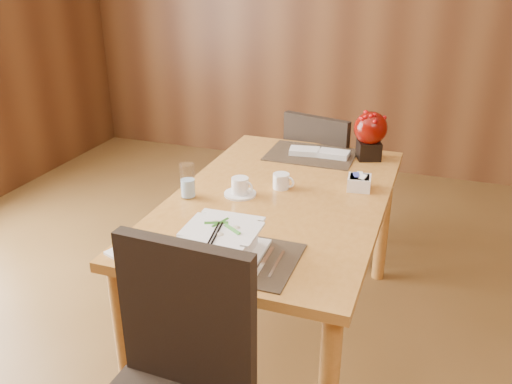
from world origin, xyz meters
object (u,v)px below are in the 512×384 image
(soup_setting, at_px, (222,242))
(berry_decor, at_px, (370,132))
(coffee_cup, at_px, (240,188))
(dining_table, at_px, (279,216))
(water_glass, at_px, (188,181))
(sugar_caddy, at_px, (359,183))
(far_chair, at_px, (323,176))
(bread_plate, at_px, (136,252))
(creamer_jug, at_px, (281,181))

(soup_setting, xyz_separation_m, berry_decor, (0.32, 1.16, 0.09))
(coffee_cup, bearing_deg, dining_table, 16.02)
(water_glass, xyz_separation_m, sugar_caddy, (0.68, 0.34, -0.05))
(soup_setting, distance_m, far_chair, 1.47)
(berry_decor, bearing_deg, bread_plate, -116.67)
(soup_setting, height_order, creamer_jug, soup_setting)
(water_glass, bearing_deg, berry_decor, 48.46)
(dining_table, xyz_separation_m, coffee_cup, (-0.17, -0.05, 0.13))
(dining_table, bearing_deg, berry_decor, 64.24)
(creamer_jug, relative_size, far_chair, 0.11)
(sugar_caddy, height_order, bread_plate, sugar_caddy)
(dining_table, height_order, soup_setting, soup_setting)
(coffee_cup, height_order, bread_plate, coffee_cup)
(dining_table, relative_size, coffee_cup, 10.61)
(soup_setting, distance_m, berry_decor, 1.20)
(coffee_cup, bearing_deg, creamer_jug, 41.91)
(bread_plate, bearing_deg, creamer_jug, 66.64)
(soup_setting, relative_size, far_chair, 0.32)
(water_glass, bearing_deg, creamer_jug, 33.24)
(dining_table, relative_size, creamer_jug, 15.75)
(berry_decor, distance_m, bread_plate, 1.39)
(sugar_caddy, bearing_deg, water_glass, -153.75)
(water_glass, relative_size, berry_decor, 0.62)
(creamer_jug, relative_size, sugar_caddy, 0.95)
(creamer_jug, bearing_deg, water_glass, -135.03)
(far_chair, bearing_deg, soup_setting, 103.79)
(dining_table, bearing_deg, bread_plate, -117.50)
(coffee_cup, bearing_deg, far_chair, 79.90)
(sugar_caddy, bearing_deg, coffee_cup, -153.50)
(berry_decor, bearing_deg, soup_setting, -105.67)
(soup_setting, bearing_deg, bread_plate, -166.00)
(coffee_cup, relative_size, berry_decor, 0.57)
(water_glass, xyz_separation_m, berry_decor, (0.66, 0.74, 0.06))
(soup_setting, height_order, coffee_cup, soup_setting)
(dining_table, relative_size, far_chair, 1.68)
(water_glass, relative_size, far_chair, 0.17)
(dining_table, height_order, sugar_caddy, sugar_caddy)
(creamer_jug, height_order, bread_plate, creamer_jug)
(soup_setting, height_order, water_glass, water_glass)
(soup_setting, height_order, berry_decor, berry_decor)
(dining_table, distance_m, water_glass, 0.43)
(soup_setting, height_order, sugar_caddy, soup_setting)
(coffee_cup, relative_size, sugar_caddy, 1.40)
(sugar_caddy, distance_m, berry_decor, 0.42)
(coffee_cup, distance_m, creamer_jug, 0.20)
(coffee_cup, relative_size, creamer_jug, 1.48)
(bread_plate, bearing_deg, berry_decor, 63.33)
(coffee_cup, bearing_deg, water_glass, -154.34)
(soup_setting, height_order, far_chair, far_chair)
(dining_table, height_order, far_chair, far_chair)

